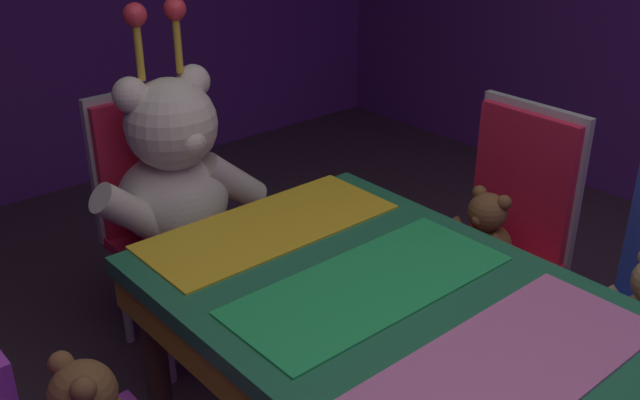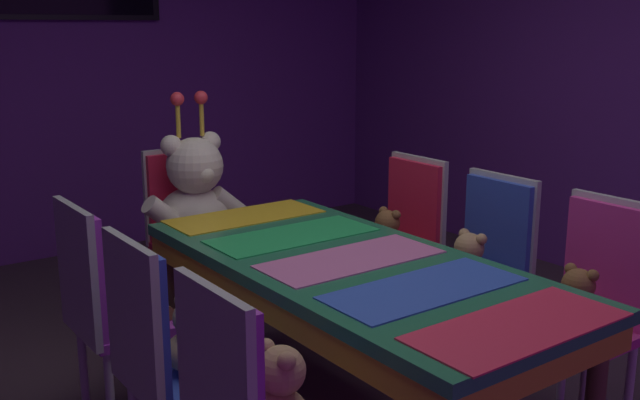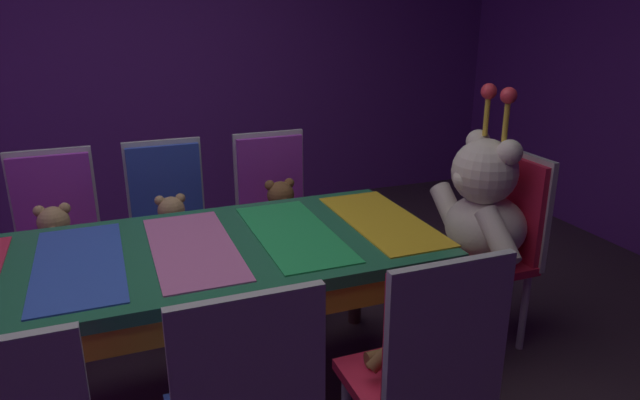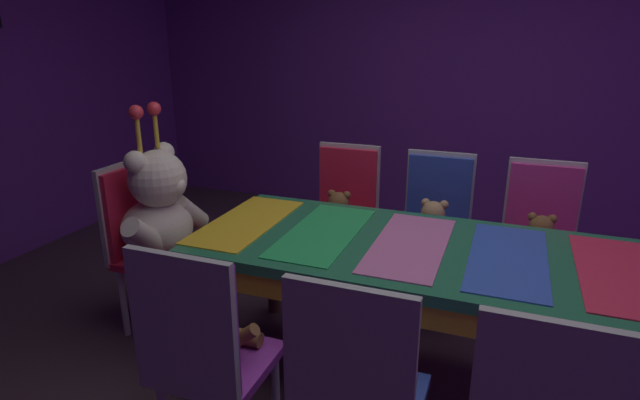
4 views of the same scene
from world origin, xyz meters
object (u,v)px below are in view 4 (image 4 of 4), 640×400
(throne_chair, at_px, (140,230))
(teddy_left_2, at_px, (220,327))
(teddy_left_1, at_px, (367,364))
(teddy_left_0, at_px, (541,398))
(teddy_right_1, at_px, (433,227))
(chair_left_2, at_px, (199,345))
(teddy_right_0, at_px, (539,241))
(chair_right_2, at_px, (345,205))
(chair_right_1, at_px, (437,216))
(chair_left_1, at_px, (355,385))
(chair_right_0, at_px, (539,229))
(banquet_table, at_px, (409,262))
(king_teddy_bear, at_px, (162,211))
(teddy_right_2, at_px, (338,215))

(throne_chair, bearing_deg, teddy_left_2, -36.35)
(teddy_left_1, xyz_separation_m, teddy_left_2, (0.01, 0.59, 0.01))
(teddy_left_0, xyz_separation_m, teddy_right_1, (1.39, 0.55, -0.01))
(chair_left_2, relative_size, throne_chair, 1.00)
(teddy_right_0, xyz_separation_m, teddy_right_1, (0.00, 0.58, 0.01))
(throne_chair, bearing_deg, teddy_right_1, 24.11)
(chair_left_2, height_order, teddy_right_1, chair_left_2)
(chair_left_2, distance_m, chair_right_2, 1.70)
(chair_right_1, distance_m, chair_right_2, 0.60)
(chair_left_1, distance_m, chair_right_0, 1.79)
(banquet_table, height_order, teddy_left_0, teddy_left_0)
(teddy_right_0, bearing_deg, banquet_table, -40.44)
(banquet_table, height_order, chair_right_2, chair_right_2)
(king_teddy_bear, bearing_deg, teddy_left_1, -27.35)
(chair_left_2, bearing_deg, chair_right_0, -35.00)
(chair_right_0, bearing_deg, banquet_table, -35.23)
(banquet_table, height_order, teddy_left_2, teddy_left_2)
(chair_right_0, height_order, chair_right_2, same)
(chair_left_1, bearing_deg, chair_right_1, -0.15)
(chair_left_1, relative_size, teddy_right_1, 3.28)
(teddy_left_0, height_order, chair_left_1, chair_left_1)
(chair_left_2, height_order, chair_right_0, same)
(teddy_left_0, xyz_separation_m, teddy_right_2, (1.41, 1.15, -0.01))
(chair_right_0, height_order, teddy_right_1, chair_right_0)
(chair_left_1, distance_m, teddy_right_1, 1.55)
(chair_right_2, distance_m, throne_chair, 1.28)
(chair_left_1, bearing_deg, throne_chair, 61.02)
(chair_right_0, xyz_separation_m, teddy_right_0, (-0.14, 0.00, -0.02))
(teddy_left_2, height_order, throne_chair, throne_chair)
(chair_left_2, xyz_separation_m, teddy_right_2, (1.56, 0.00, -0.02))
(teddy_left_1, distance_m, chair_right_2, 1.67)
(teddy_left_1, relative_size, teddy_right_1, 0.99)
(teddy_left_2, bearing_deg, banquet_table, -39.95)
(banquet_table, distance_m, chair_left_2, 1.03)
(teddy_right_1, height_order, chair_right_2, chair_right_2)
(teddy_left_2, distance_m, king_teddy_bear, 1.07)
(teddy_left_2, bearing_deg, king_teddy_bear, 48.24)
(teddy_right_0, bearing_deg, teddy_left_0, -1.38)
(teddy_left_0, relative_size, teddy_right_0, 1.12)
(banquet_table, xyz_separation_m, chair_right_0, (0.83, -0.59, -0.06))
(teddy_left_0, relative_size, teddy_left_2, 1.00)
(chair_left_1, bearing_deg, teddy_left_0, -74.26)
(teddy_left_2, bearing_deg, chair_right_1, -21.08)
(teddy_left_0, xyz_separation_m, throne_chair, (0.70, 2.10, 0.01))
(chair_right_1, bearing_deg, teddy_left_0, 19.71)
(chair_left_1, xyz_separation_m, king_teddy_bear, (0.86, 1.38, 0.14))
(chair_left_1, bearing_deg, chair_right_0, -19.20)
(king_teddy_bear, bearing_deg, teddy_right_1, 26.65)
(chair_left_2, xyz_separation_m, throne_chair, (0.85, 0.96, 0.00))
(chair_left_2, bearing_deg, king_teddy_bear, 42.88)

